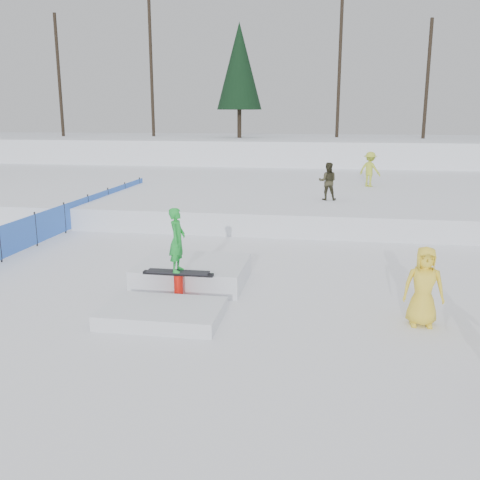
% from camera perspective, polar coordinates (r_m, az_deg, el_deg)
% --- Properties ---
extents(ground, '(120.00, 120.00, 0.00)m').
position_cam_1_polar(ground, '(11.56, -4.13, -7.48)').
color(ground, white).
extents(snow_berm, '(60.00, 14.00, 2.40)m').
position_cam_1_polar(snow_berm, '(40.68, 5.93, 9.15)').
color(snow_berm, white).
rests_on(snow_berm, ground).
extents(snow_midrise, '(50.00, 18.00, 0.80)m').
position_cam_1_polar(snow_midrise, '(26.87, 3.92, 5.37)').
color(snow_midrise, white).
rests_on(snow_midrise, ground).
extents(safety_fence, '(0.05, 16.00, 1.10)m').
position_cam_1_polar(safety_fence, '(19.68, -18.19, 2.26)').
color(safety_fence, blue).
rests_on(safety_fence, ground).
extents(treeline, '(40.24, 4.22, 10.50)m').
position_cam_1_polar(treeline, '(39.08, 15.52, 17.77)').
color(treeline, black).
rests_on(treeline, snow_berm).
extents(walker_olive, '(0.72, 0.56, 1.47)m').
position_cam_1_polar(walker_olive, '(21.23, 9.34, 6.20)').
color(walker_olive, '#33301E').
rests_on(walker_olive, snow_midrise).
extents(walker_ygreen, '(1.19, 1.07, 1.60)m').
position_cam_1_polar(walker_ygreen, '(25.59, 13.69, 7.34)').
color(walker_ygreen, '#BBCD35').
rests_on(walker_ygreen, snow_midrise).
extents(spectator_yellow, '(0.79, 0.53, 1.60)m').
position_cam_1_polar(spectator_yellow, '(11.10, 19.01, -4.71)').
color(spectator_yellow, yellow).
rests_on(spectator_yellow, ground).
extents(jib_rail_feature, '(2.60, 4.40, 2.11)m').
position_cam_1_polar(jib_rail_feature, '(12.61, -5.85, -4.26)').
color(jib_rail_feature, white).
rests_on(jib_rail_feature, ground).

